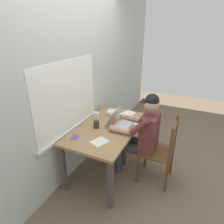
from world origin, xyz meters
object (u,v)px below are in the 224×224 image
object	(u,v)px
book_stack_main	(112,112)
landscape_photo_print	(75,138)
wooden_chair	(161,152)
laptop	(119,122)
coffee_mug_white	(97,115)
computer_mouse	(130,117)
desk	(108,133)
seated_person	(142,133)
coffee_mug_dark	(96,124)

from	to	relation	value
book_stack_main	landscape_photo_print	bearing A→B (deg)	171.81
wooden_chair	laptop	bearing A→B (deg)	88.14
coffee_mug_white	computer_mouse	bearing A→B (deg)	-63.06
desk	landscape_photo_print	bearing A→B (deg)	150.49
wooden_chair	laptop	world-z (taller)	wooden_chair
seated_person	landscape_photo_print	bearing A→B (deg)	127.14
wooden_chair	coffee_mug_dark	xyz separation A→B (m)	(-0.19, 0.87, 0.31)
desk	wooden_chair	world-z (taller)	wooden_chair
coffee_mug_white	book_stack_main	xyz separation A→B (m)	(0.24, -0.14, -0.02)
desk	landscape_photo_print	world-z (taller)	landscape_photo_print
coffee_mug_dark	landscape_photo_print	xyz separation A→B (m)	(-0.34, 0.12, -0.05)
laptop	coffee_mug_white	world-z (taller)	laptop
laptop	coffee_mug_white	bearing A→B (deg)	81.88
seated_person	laptop	xyz separation A→B (m)	(0.02, 0.34, 0.08)
desk	seated_person	xyz separation A→B (m)	(0.10, -0.46, 0.06)
wooden_chair	book_stack_main	world-z (taller)	wooden_chair
desk	coffee_mug_white	world-z (taller)	coffee_mug_white
seated_person	book_stack_main	bearing A→B (deg)	61.63
desk	computer_mouse	bearing A→B (deg)	-24.48
wooden_chair	coffee_mug_white	xyz separation A→B (m)	(0.08, 1.00, 0.30)
computer_mouse	book_stack_main	xyz separation A→B (m)	(0.01, 0.31, 0.01)
computer_mouse	laptop	bearing A→B (deg)	167.47
book_stack_main	landscape_photo_print	world-z (taller)	book_stack_main
seated_person	landscape_photo_print	world-z (taller)	seated_person
wooden_chair	book_stack_main	xyz separation A→B (m)	(0.31, 0.86, 0.28)
laptop	coffee_mug_dark	bearing A→B (deg)	130.10
laptop	coffee_mug_dark	distance (m)	0.33
seated_person	computer_mouse	distance (m)	0.41
book_stack_main	coffee_mug_dark	bearing A→B (deg)	179.41
seated_person	computer_mouse	bearing A→B (deg)	42.03
seated_person	coffee_mug_dark	bearing A→B (deg)	107.94
computer_mouse	coffee_mug_white	distance (m)	0.50
laptop	coffee_mug_dark	xyz separation A→B (m)	(-0.21, 0.25, 0.00)
coffee_mug_dark	book_stack_main	xyz separation A→B (m)	(0.50, -0.01, -0.03)
wooden_chair	laptop	distance (m)	0.69
computer_mouse	book_stack_main	world-z (taller)	book_stack_main
seated_person	desk	bearing A→B (deg)	102.14
book_stack_main	coffee_mug_white	bearing A→B (deg)	149.08
computer_mouse	landscape_photo_print	size ratio (longest dim) A/B	0.77
computer_mouse	landscape_photo_print	world-z (taller)	computer_mouse
landscape_photo_print	seated_person	bearing A→B (deg)	-67.19
desk	book_stack_main	distance (m)	0.45
coffee_mug_dark	wooden_chair	bearing A→B (deg)	-77.66
laptop	book_stack_main	world-z (taller)	laptop
coffee_mug_white	coffee_mug_dark	world-z (taller)	coffee_mug_dark
seated_person	book_stack_main	xyz separation A→B (m)	(0.31, 0.58, 0.06)
desk	wooden_chair	size ratio (longest dim) A/B	1.42
wooden_chair	book_stack_main	distance (m)	0.96
computer_mouse	coffee_mug_dark	size ratio (longest dim) A/B	0.86
computer_mouse	coffee_mug_dark	xyz separation A→B (m)	(-0.49, 0.31, 0.04)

